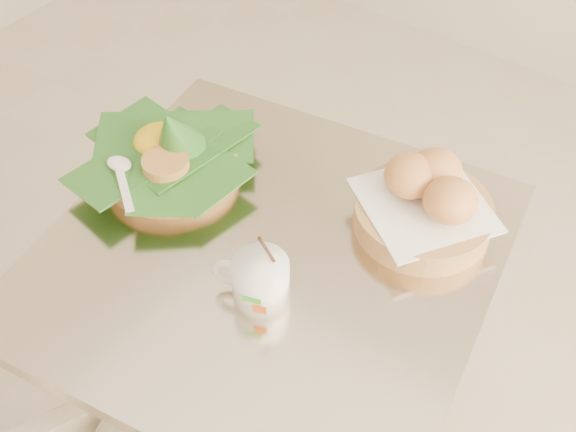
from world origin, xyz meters
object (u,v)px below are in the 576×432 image
Objects in this scene: cafe_table at (270,330)px; bread_basket at (426,202)px; rice_basket at (169,154)px; coffee_mug at (259,279)px.

cafe_table is 2.96× the size of bread_basket.
bread_basket is at bearing 19.43° from rice_basket.
bread_basket is (0.43, 0.15, 0.01)m from rice_basket.
cafe_table is at bearing -129.94° from bread_basket.
bread_basket is at bearing 50.06° from cafe_table.
bread_basket is 1.79× the size of coffee_mug.
coffee_mug is at bearing -61.25° from cafe_table.
coffee_mug is at bearing -23.60° from rice_basket.
coffee_mug reaches higher than cafe_table.
coffee_mug is at bearing -114.87° from bread_basket.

